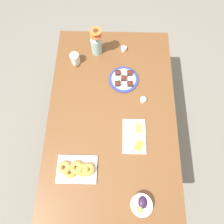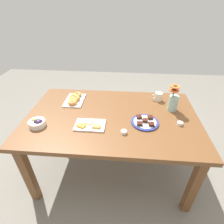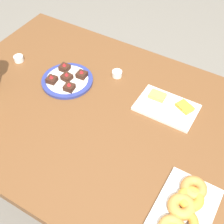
{
  "view_description": "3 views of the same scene",
  "coord_description": "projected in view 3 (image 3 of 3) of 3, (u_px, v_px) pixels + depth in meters",
  "views": [
    {
      "loc": [
        0.42,
        0.01,
        2.04
      ],
      "look_at": [
        0.0,
        0.0,
        0.78
      ],
      "focal_mm": 28.0,
      "sensor_mm": 36.0,
      "label": 1
    },
    {
      "loc": [
        -0.11,
        1.34,
        1.69
      ],
      "look_at": [
        0.0,
        0.0,
        0.78
      ],
      "focal_mm": 28.0,
      "sensor_mm": 36.0,
      "label": 2
    },
    {
      "loc": [
        0.44,
        -0.74,
        1.75
      ],
      "look_at": [
        0.0,
        0.0,
        0.78
      ],
      "focal_mm": 50.0,
      "sensor_mm": 36.0,
      "label": 3
    }
  ],
  "objects": [
    {
      "name": "dining_table",
      "position": [
        112.0,
        131.0,
        1.39
      ],
      "size": [
        1.6,
        1.0,
        0.74
      ],
      "color": "brown",
      "rests_on": "ground_plane"
    },
    {
      "name": "croissant_platter",
      "position": [
        184.0,
        209.0,
        1.03
      ],
      "size": [
        0.19,
        0.28,
        0.05
      ],
      "color": "white",
      "rests_on": "dining_table"
    },
    {
      "name": "ground_plane",
      "position": [
        112.0,
        198.0,
        1.88
      ],
      "size": [
        6.0,
        6.0,
        0.0
      ],
      "primitive_type": "plane",
      "color": "slate"
    },
    {
      "name": "jam_cup_berry",
      "position": [
        117.0,
        73.0,
        1.49
      ],
      "size": [
        0.05,
        0.05,
        0.03
      ],
      "color": "white",
      "rests_on": "dining_table"
    },
    {
      "name": "dessert_plate",
      "position": [
        67.0,
        80.0,
        1.47
      ],
      "size": [
        0.24,
        0.24,
        0.05
      ],
      "color": "navy",
      "rests_on": "dining_table"
    },
    {
      "name": "jam_cup_honey",
      "position": [
        19.0,
        58.0,
        1.57
      ],
      "size": [
        0.05,
        0.05,
        0.03
      ],
      "color": "white",
      "rests_on": "dining_table"
    },
    {
      "name": "cheese_platter",
      "position": [
        167.0,
        107.0,
        1.36
      ],
      "size": [
        0.26,
        0.17,
        0.03
      ],
      "color": "white",
      "rests_on": "dining_table"
    }
  ]
}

